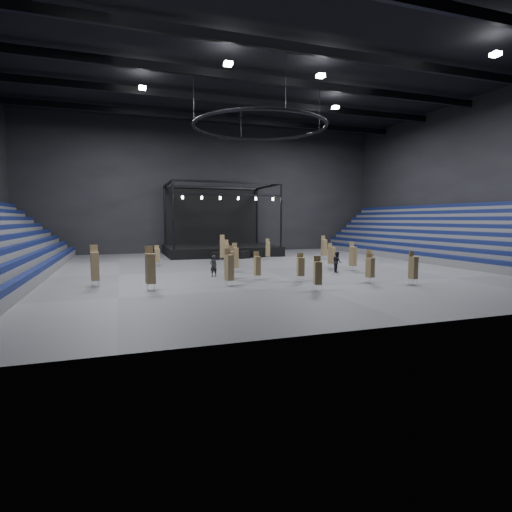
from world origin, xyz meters
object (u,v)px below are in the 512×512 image
object	(u,v)px
stage	(219,243)
chair_stack_13	(332,255)
chair_stack_0	(231,262)
chair_stack_5	(222,248)
chair_stack_6	(318,272)
crew_member	(337,262)
chair_stack_2	(370,267)
chair_stack_12	(235,257)
chair_stack_15	(413,267)
flight_case_right	(257,254)
chair_stack_10	(257,265)
chair_stack_16	(150,268)
chair_stack_4	(268,249)
chair_stack_11	(324,247)
chair_stack_7	(229,267)
man_center	(214,266)
chair_stack_9	(95,266)
flight_case_left	(218,256)
chair_stack_17	(226,252)
chair_stack_1	(157,255)
chair_stack_3	(353,256)
flight_case_mid	(244,255)

from	to	relation	value
stage	chair_stack_13	bearing A→B (deg)	-70.41
chair_stack_0	chair_stack_5	world-z (taller)	chair_stack_5
chair_stack_5	chair_stack_6	world-z (taller)	chair_stack_5
crew_member	chair_stack_13	bearing A→B (deg)	-8.30
chair_stack_2	chair_stack_6	bearing A→B (deg)	-179.14
chair_stack_12	chair_stack_15	distance (m)	14.54
flight_case_right	chair_stack_12	xyz separation A→B (m)	(-6.10, -12.12, 0.90)
chair_stack_5	chair_stack_12	xyz separation A→B (m)	(-1.09, -9.08, -0.18)
chair_stack_10	chair_stack_16	distance (m)	8.32
chair_stack_4	chair_stack_11	distance (m)	6.53
chair_stack_4	chair_stack_7	size ratio (longest dim) A/B	0.92
chair_stack_5	chair_stack_6	xyz separation A→B (m)	(1.57, -19.43, -0.32)
chair_stack_13	man_center	xyz separation A→B (m)	(-11.72, -1.72, -0.41)
chair_stack_10	man_center	world-z (taller)	chair_stack_10
chair_stack_9	man_center	xyz separation A→B (m)	(8.76, 2.16, -0.59)
chair_stack_11	chair_stack_12	world-z (taller)	chair_stack_11
chair_stack_15	chair_stack_13	bearing A→B (deg)	84.08
chair_stack_0	chair_stack_2	xyz separation A→B (m)	(9.19, -4.81, -0.18)
flight_case_left	chair_stack_17	world-z (taller)	chair_stack_17
chair_stack_1	chair_stack_6	xyz separation A→B (m)	(8.72, -17.32, 0.09)
chair_stack_3	crew_member	distance (m)	2.19
chair_stack_15	chair_stack_10	bearing A→B (deg)	139.55
stage	chair_stack_2	size ratio (longest dim) A/B	6.50
flight_case_mid	crew_member	xyz separation A→B (m)	(4.14, -14.32, 0.46)
chair_stack_0	chair_stack_7	bearing A→B (deg)	-94.11
flight_case_mid	chair_stack_12	bearing A→B (deg)	-110.57
stage	chair_stack_10	bearing A→B (deg)	-96.16
flight_case_left	chair_stack_11	distance (m)	12.33
chair_stack_1	chair_stack_7	size ratio (longest dim) A/B	0.78
chair_stack_10	chair_stack_11	distance (m)	17.60
chair_stack_6	chair_stack_16	xyz separation A→B (m)	(-10.32, 3.46, 0.30)
chair_stack_16	crew_member	world-z (taller)	chair_stack_16
flight_case_mid	chair_stack_0	bearing A→B (deg)	-110.44
flight_case_right	chair_stack_3	size ratio (longest dim) A/B	0.48
stage	man_center	distance (m)	20.62
stage	chair_stack_9	distance (m)	26.15
chair_stack_4	chair_stack_15	size ratio (longest dim) A/B	1.02
chair_stack_5	chair_stack_7	distance (m)	16.39
chair_stack_17	chair_stack_9	bearing A→B (deg)	-133.58
chair_stack_0	chair_stack_12	bearing A→B (deg)	83.68
flight_case_right	chair_stack_1	bearing A→B (deg)	-157.02
chair_stack_11	crew_member	bearing A→B (deg)	-118.97
chair_stack_0	chair_stack_9	distance (m)	9.74
chair_stack_12	crew_member	distance (m)	8.92
flight_case_right	chair_stack_17	bearing A→B (deg)	-130.34
chair_stack_2	chair_stack_5	xyz separation A→B (m)	(-6.68, 17.80, 0.35)
chair_stack_0	chair_stack_13	xyz separation A→B (m)	(10.75, 3.57, -0.05)
chair_stack_4	chair_stack_15	distance (m)	20.10
chair_stack_3	chair_stack_4	xyz separation A→B (m)	(-3.94, 11.56, -0.09)
man_center	crew_member	xyz separation A→B (m)	(10.85, -0.80, 0.04)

